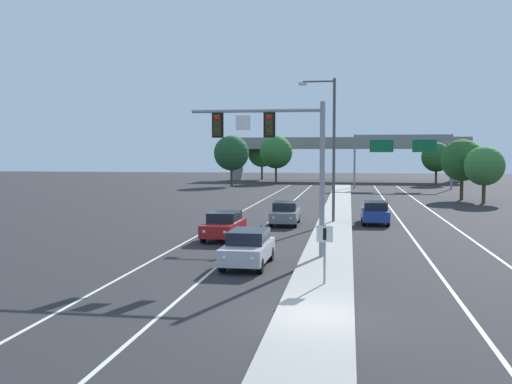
{
  "coord_description": "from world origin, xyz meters",
  "views": [
    {
      "loc": [
        1.0,
        -17.74,
        5.0
      ],
      "look_at": [
        -3.2,
        9.15,
        3.2
      ],
      "focal_mm": 42.02,
      "sensor_mm": 36.0,
      "label": 1
    }
  ],
  "objects_px": {
    "overhead_signal_mast": "(280,146)",
    "car_receding_blue": "(375,212)",
    "tree_far_left_c": "(276,152)",
    "tree_far_left_b": "(231,153)",
    "tree_far_right_b": "(462,160)",
    "highway_sign_gantry": "(403,144)",
    "tree_far_right_a": "(436,157)",
    "car_oncoming_silver": "(248,247)",
    "median_sign_post": "(325,245)",
    "street_lamp_median": "(331,141)",
    "car_oncoming_red": "(224,225)",
    "car_oncoming_grey": "(285,213)",
    "tree_far_left_a": "(262,153)",
    "tree_far_right_c": "(484,166)"
  },
  "relations": [
    {
      "from": "overhead_signal_mast",
      "to": "tree_far_left_c",
      "type": "xyz_separation_m",
      "value": [
        -8.64,
        69.24,
        -0.22
      ]
    },
    {
      "from": "overhead_signal_mast",
      "to": "tree_far_left_c",
      "type": "height_order",
      "value": "tree_far_left_c"
    },
    {
      "from": "median_sign_post",
      "to": "tree_far_left_b",
      "type": "bearing_deg",
      "value": 104.15
    },
    {
      "from": "median_sign_post",
      "to": "highway_sign_gantry",
      "type": "height_order",
      "value": "highway_sign_gantry"
    },
    {
      "from": "car_oncoming_grey",
      "to": "tree_far_left_c",
      "type": "xyz_separation_m",
      "value": [
        -7.52,
        56.15,
        4.25
      ]
    },
    {
      "from": "car_oncoming_silver",
      "to": "tree_far_right_b",
      "type": "distance_m",
      "value": 43.2
    },
    {
      "from": "car_receding_blue",
      "to": "tree_far_right_a",
      "type": "height_order",
      "value": "tree_far_right_a"
    },
    {
      "from": "median_sign_post",
      "to": "street_lamp_median",
      "type": "relative_size",
      "value": 0.22
    },
    {
      "from": "tree_far_left_c",
      "to": "car_oncoming_grey",
      "type": "bearing_deg",
      "value": -82.37
    },
    {
      "from": "car_oncoming_silver",
      "to": "tree_far_right_c",
      "type": "distance_m",
      "value": 39.95
    },
    {
      "from": "tree_far_left_b",
      "to": "tree_far_right_b",
      "type": "height_order",
      "value": "tree_far_left_b"
    },
    {
      "from": "car_oncoming_red",
      "to": "tree_far_left_b",
      "type": "distance_m",
      "value": 54.8
    },
    {
      "from": "highway_sign_gantry",
      "to": "tree_far_right_c",
      "type": "height_order",
      "value": "highway_sign_gantry"
    },
    {
      "from": "street_lamp_median",
      "to": "tree_far_right_b",
      "type": "height_order",
      "value": "street_lamp_median"
    },
    {
      "from": "tree_far_right_b",
      "to": "car_receding_blue",
      "type": "bearing_deg",
      "value": -113.21
    },
    {
      "from": "tree_far_left_b",
      "to": "tree_far_left_a",
      "type": "xyz_separation_m",
      "value": [
        1.28,
        22.54,
        -0.03
      ]
    },
    {
      "from": "car_oncoming_grey",
      "to": "tree_far_right_a",
      "type": "bearing_deg",
      "value": 72.12
    },
    {
      "from": "overhead_signal_mast",
      "to": "car_receding_blue",
      "type": "relative_size",
      "value": 1.61
    },
    {
      "from": "overhead_signal_mast",
      "to": "car_oncoming_silver",
      "type": "relative_size",
      "value": 1.6
    },
    {
      "from": "median_sign_post",
      "to": "tree_far_right_a",
      "type": "relative_size",
      "value": 0.33
    },
    {
      "from": "tree_far_right_c",
      "to": "tree_far_left_c",
      "type": "height_order",
      "value": "tree_far_left_c"
    },
    {
      "from": "car_receding_blue",
      "to": "tree_far_right_a",
      "type": "xyz_separation_m",
      "value": [
        11.43,
        52.94,
        3.49
      ]
    },
    {
      "from": "car_oncoming_red",
      "to": "tree_far_right_b",
      "type": "distance_m",
      "value": 37.44
    },
    {
      "from": "tree_far_right_a",
      "to": "tree_far_left_a",
      "type": "relative_size",
      "value": 0.88
    },
    {
      "from": "overhead_signal_mast",
      "to": "tree_far_right_b",
      "type": "bearing_deg",
      "value": 68.4
    },
    {
      "from": "street_lamp_median",
      "to": "tree_far_right_b",
      "type": "relative_size",
      "value": 1.56
    },
    {
      "from": "tree_far_right_b",
      "to": "tree_far_right_a",
      "type": "distance_m",
      "value": 29.79
    },
    {
      "from": "tree_far_left_b",
      "to": "tree_far_left_c",
      "type": "height_order",
      "value": "tree_far_left_c"
    },
    {
      "from": "highway_sign_gantry",
      "to": "tree_far_left_b",
      "type": "height_order",
      "value": "tree_far_left_b"
    },
    {
      "from": "car_oncoming_silver",
      "to": "tree_far_left_b",
      "type": "distance_m",
      "value": 62.94
    },
    {
      "from": "tree_far_right_c",
      "to": "tree_far_right_a",
      "type": "bearing_deg",
      "value": 89.8
    },
    {
      "from": "car_receding_blue",
      "to": "highway_sign_gantry",
      "type": "relative_size",
      "value": 0.34
    },
    {
      "from": "median_sign_post",
      "to": "car_oncoming_silver",
      "type": "relative_size",
      "value": 0.49
    },
    {
      "from": "median_sign_post",
      "to": "car_oncoming_red",
      "type": "distance_m",
      "value": 13.13
    },
    {
      "from": "car_oncoming_grey",
      "to": "tree_far_left_b",
      "type": "xyz_separation_m",
      "value": [
        -12.97,
        46.23,
        4.1
      ]
    },
    {
      "from": "tree_far_right_b",
      "to": "car_oncoming_silver",
      "type": "bearing_deg",
      "value": -111.99
    },
    {
      "from": "car_oncoming_red",
      "to": "tree_far_right_a",
      "type": "distance_m",
      "value": 65.27
    },
    {
      "from": "car_oncoming_grey",
      "to": "tree_far_right_a",
      "type": "height_order",
      "value": "tree_far_right_a"
    },
    {
      "from": "median_sign_post",
      "to": "car_oncoming_red",
      "type": "relative_size",
      "value": 0.49
    },
    {
      "from": "highway_sign_gantry",
      "to": "tree_far_right_a",
      "type": "relative_size",
      "value": 2.01
    },
    {
      "from": "overhead_signal_mast",
      "to": "car_receding_blue",
      "type": "xyz_separation_m",
      "value": [
        5.03,
        14.61,
        -4.47
      ]
    },
    {
      "from": "median_sign_post",
      "to": "tree_far_left_c",
      "type": "xyz_separation_m",
      "value": [
        -10.99,
        75.13,
        3.48
      ]
    },
    {
      "from": "tree_far_right_a",
      "to": "tree_far_left_c",
      "type": "relative_size",
      "value": 0.85
    },
    {
      "from": "car_receding_blue",
      "to": "tree_far_right_b",
      "type": "bearing_deg",
      "value": 66.79
    },
    {
      "from": "overhead_signal_mast",
      "to": "tree_far_right_c",
      "type": "height_order",
      "value": "overhead_signal_mast"
    },
    {
      "from": "tree_far_left_c",
      "to": "tree_far_left_b",
      "type": "bearing_deg",
      "value": -118.79
    },
    {
      "from": "median_sign_post",
      "to": "tree_far_left_a",
      "type": "bearing_deg",
      "value": 99.8
    },
    {
      "from": "median_sign_post",
      "to": "tree_far_right_c",
      "type": "xyz_separation_m",
      "value": [
        13.98,
        39.56,
        2.09
      ]
    },
    {
      "from": "overhead_signal_mast",
      "to": "tree_far_right_b",
      "type": "distance_m",
      "value": 40.68
    },
    {
      "from": "tree_far_right_c",
      "to": "street_lamp_median",
      "type": "bearing_deg",
      "value": -126.77
    }
  ]
}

